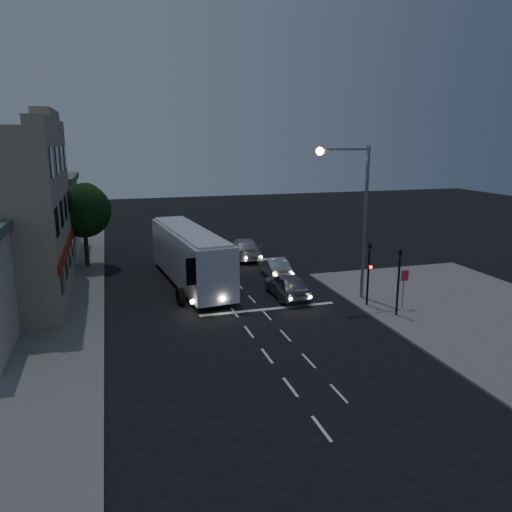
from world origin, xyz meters
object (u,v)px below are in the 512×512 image
object	(u,v)px
tour_bus	(190,255)
traffic_signal_main	(369,266)
traffic_signal_side	(399,274)
car_suv	(287,285)
car_sedan_a	(274,267)
regulatory_sign	(404,283)
streetlight	(356,205)
street_tree	(83,208)
car_sedan_b	(244,248)

from	to	relation	value
tour_bus	traffic_signal_main	xyz separation A→B (m)	(9.04, -7.62, 0.41)
traffic_signal_side	tour_bus	bearing A→B (deg)	135.42
tour_bus	traffic_signal_side	world-z (taller)	traffic_signal_side
car_suv	traffic_signal_side	xyz separation A→B (m)	(4.52, -5.00, 1.66)
car_sedan_a	regulatory_sign	bearing A→B (deg)	120.74
streetlight	car_sedan_a	bearing A→B (deg)	113.03
tour_bus	street_tree	distance (m)	9.80
traffic_signal_side	regulatory_sign	distance (m)	1.61
tour_bus	car_suv	world-z (taller)	tour_bus
tour_bus	streetlight	size ratio (longest dim) A/B	1.37
tour_bus	traffic_signal_main	distance (m)	11.83
car_sedan_a	traffic_signal_side	xyz separation A→B (m)	(3.71, -9.88, 1.74)
car_sedan_b	traffic_signal_main	distance (m)	14.48
tour_bus	regulatory_sign	world-z (taller)	tour_bus
car_sedan_b	traffic_signal_main	bearing A→B (deg)	110.94
tour_bus	car_sedan_b	distance (m)	8.42
traffic_signal_main	traffic_signal_side	distance (m)	2.10
tour_bus	street_tree	bearing A→B (deg)	129.58
car_suv	street_tree	distance (m)	16.84
car_sedan_b	street_tree	xyz separation A→B (m)	(-12.20, 0.32, 3.70)
traffic_signal_main	street_tree	distance (m)	21.38
car_sedan_b	traffic_signal_side	bearing A→B (deg)	111.58
traffic_signal_main	regulatory_sign	world-z (taller)	traffic_signal_main
tour_bus	street_tree	world-z (taller)	street_tree
car_suv	streetlight	world-z (taller)	streetlight
streetlight	street_tree	distance (m)	20.19
car_suv	car_sedan_b	distance (m)	10.91
car_sedan_b	regulatory_sign	size ratio (longest dim) A/B	2.49
car_sedan_a	streetlight	size ratio (longest dim) A/B	0.46
car_suv	car_sedan_a	xyz separation A→B (m)	(0.81, 4.88, -0.08)
tour_bus	traffic_signal_side	bearing A→B (deg)	-50.60
traffic_signal_main	car_sedan_b	bearing A→B (deg)	104.50
tour_bus	car_suv	size ratio (longest dim) A/B	2.76
traffic_signal_side	regulatory_sign	xyz separation A→B (m)	(1.00, 0.96, -0.82)
car_sedan_b	street_tree	world-z (taller)	street_tree
car_sedan_a	regulatory_sign	distance (m)	10.12
car_sedan_a	traffic_signal_main	size ratio (longest dim) A/B	1.00
car_sedan_a	car_sedan_b	xyz separation A→B (m)	(-0.59, 6.03, 0.12)
tour_bus	car_sedan_b	xyz separation A→B (m)	(5.44, 6.31, -1.22)
car_sedan_a	traffic_signal_main	xyz separation A→B (m)	(3.01, -7.90, 1.74)
car_sedan_a	streetlight	bearing A→B (deg)	115.92
street_tree	traffic_signal_side	bearing A→B (deg)	-44.50
car_suv	traffic_signal_side	size ratio (longest dim) A/B	1.09
car_sedan_a	traffic_signal_side	size ratio (longest dim) A/B	1.00
car_sedan_a	regulatory_sign	size ratio (longest dim) A/B	1.87
tour_bus	car_sedan_b	bearing A→B (deg)	43.24
traffic_signal_main	traffic_signal_side	size ratio (longest dim) A/B	1.00
tour_bus	traffic_signal_side	xyz separation A→B (m)	(9.74, -9.59, 0.41)
regulatory_sign	traffic_signal_side	bearing A→B (deg)	-136.08
car_sedan_a	street_tree	world-z (taller)	street_tree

